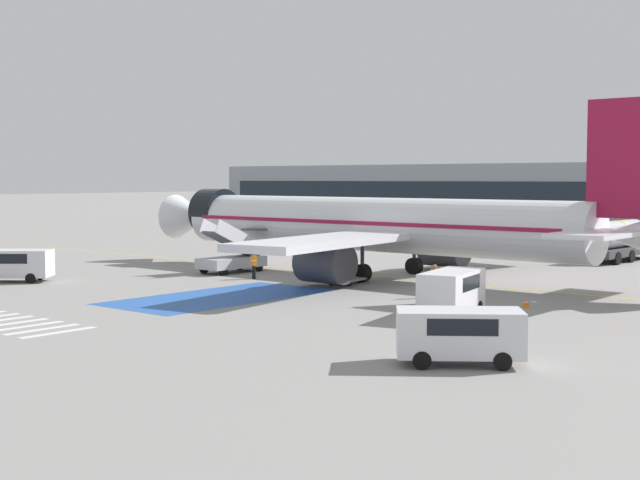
% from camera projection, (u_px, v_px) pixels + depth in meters
% --- Properties ---
extents(ground_plane, '(600.00, 600.00, 0.00)m').
position_uv_depth(ground_plane, '(398.00, 277.00, 58.20)').
color(ground_plane, gray).
extents(apron_leadline_yellow, '(75.06, 0.43, 0.01)m').
position_uv_depth(apron_leadline_yellow, '(370.00, 276.00, 58.83)').
color(apron_leadline_yellow, gold).
rests_on(apron_leadline_yellow, ground_plane).
extents(apron_stand_patch_blue, '(6.31, 12.79, 0.01)m').
position_uv_depth(apron_stand_patch_blue, '(220.00, 297.00, 48.41)').
color(apron_stand_patch_blue, '#2856A8').
rests_on(apron_stand_patch_blue, ground_plane).
extents(apron_walkway_bar_3, '(0.44, 3.60, 0.01)m').
position_uv_depth(apron_walkway_bar_3, '(12.00, 323.00, 39.52)').
color(apron_walkway_bar_3, silver).
rests_on(apron_walkway_bar_3, ground_plane).
extents(apron_walkway_bar_4, '(0.44, 3.60, 0.01)m').
position_uv_depth(apron_walkway_bar_4, '(27.00, 326.00, 38.75)').
color(apron_walkway_bar_4, silver).
rests_on(apron_walkway_bar_4, ground_plane).
extents(apron_walkway_bar_5, '(0.44, 3.60, 0.01)m').
position_uv_depth(apron_walkway_bar_5, '(42.00, 329.00, 37.98)').
color(apron_walkway_bar_5, silver).
rests_on(apron_walkway_bar_5, ground_plane).
extents(apron_walkway_bar_6, '(0.44, 3.60, 0.01)m').
position_uv_depth(apron_walkway_bar_6, '(58.00, 332.00, 37.22)').
color(apron_walkway_bar_6, silver).
rests_on(apron_walkway_bar_6, ground_plane).
extents(airliner, '(40.30, 31.17, 10.71)m').
position_uv_depth(airliner, '(378.00, 226.00, 58.15)').
color(airliner, silver).
rests_on(airliner, ground_plane).
extents(boarding_stairs_forward, '(2.21, 5.24, 3.76)m').
position_uv_depth(boarding_stairs_forward, '(232.00, 259.00, 60.96)').
color(boarding_stairs_forward, '#ADB2BA').
rests_on(boarding_stairs_forward, ground_plane).
extents(fuel_tanker, '(2.95, 10.10, 3.21)m').
position_uv_depth(fuel_tanker, '(622.00, 240.00, 69.65)').
color(fuel_tanker, '#38383D').
rests_on(fuel_tanker, ground_plane).
extents(service_van_0, '(2.79, 4.77, 2.15)m').
position_uv_depth(service_van_0, '(452.00, 289.00, 41.38)').
color(service_van_0, silver).
rests_on(service_van_0, ground_plane).
extents(service_van_1, '(5.05, 4.72, 2.00)m').
position_uv_depth(service_van_1, '(11.00, 263.00, 55.41)').
color(service_van_1, silver).
rests_on(service_van_1, ground_plane).
extents(service_van_2, '(4.67, 4.20, 1.91)m').
position_uv_depth(service_van_2, '(460.00, 331.00, 30.73)').
color(service_van_2, silver).
rests_on(service_van_2, ground_plane).
extents(baggage_cart, '(2.01, 2.86, 0.87)m').
position_uv_depth(baggage_cart, '(348.00, 279.00, 54.53)').
color(baggage_cart, gray).
rests_on(baggage_cart, ground_plane).
extents(ground_crew_0, '(0.44, 0.48, 1.81)m').
position_uv_depth(ground_crew_0, '(435.00, 278.00, 48.04)').
color(ground_crew_0, '#191E38').
rests_on(ground_crew_0, ground_plane).
extents(ground_crew_1, '(0.48, 0.34, 1.75)m').
position_uv_depth(ground_crew_1, '(254.00, 263.00, 56.96)').
color(ground_crew_1, black).
rests_on(ground_crew_1, ground_plane).
extents(traffic_cone_0, '(0.41, 0.41, 0.46)m').
position_uv_depth(traffic_cone_0, '(526.00, 302.00, 44.63)').
color(traffic_cone_0, orange).
rests_on(traffic_cone_0, ground_plane).
extents(terminal_building, '(127.74, 12.10, 8.36)m').
position_uv_depth(terminal_building, '(636.00, 197.00, 107.26)').
color(terminal_building, '#89939E').
rests_on(terminal_building, ground_plane).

